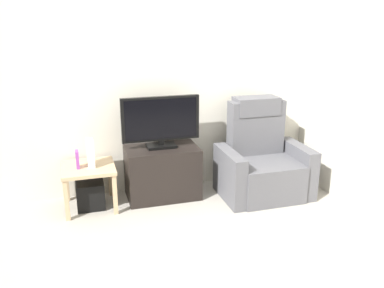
{
  "coord_description": "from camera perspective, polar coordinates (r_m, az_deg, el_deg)",
  "views": [
    {
      "loc": [
        -0.88,
        -3.32,
        1.97
      ],
      "look_at": [
        0.24,
        0.5,
        0.7
      ],
      "focal_mm": 37.99,
      "sensor_mm": 36.0,
      "label": 1
    }
  ],
  "objects": [
    {
      "name": "tv_stand",
      "position": [
        4.56,
        -4.18,
        -3.98
      ],
      "size": [
        0.8,
        0.49,
        0.58
      ],
      "color": "black",
      "rests_on": "ground"
    },
    {
      "name": "wall_side",
      "position": [
        4.37,
        23.27,
        7.45
      ],
      "size": [
        0.06,
        4.48,
        2.6
      ],
      "primitive_type": "cube",
      "color": "beige",
      "rests_on": "ground"
    },
    {
      "name": "subwoofer_box",
      "position": [
        4.49,
        -14.07,
        -6.87
      ],
      "size": [
        0.29,
        0.29,
        0.29
      ],
      "primitive_type": "cube",
      "color": "black",
      "rests_on": "ground"
    },
    {
      "name": "side_table",
      "position": [
        4.4,
        -14.31,
        -3.94
      ],
      "size": [
        0.54,
        0.54,
        0.47
      ],
      "color": "tan",
      "rests_on": "ground"
    },
    {
      "name": "television",
      "position": [
        4.39,
        -4.41,
        3.24
      ],
      "size": [
        0.85,
        0.2,
        0.56
      ],
      "color": "black",
      "rests_on": "tv_stand"
    },
    {
      "name": "book_upright",
      "position": [
        4.32,
        -15.78,
        -2.08
      ],
      "size": [
        0.03,
        0.1,
        0.19
      ],
      "primitive_type": "cube",
      "color": "purple",
      "rests_on": "side_table"
    },
    {
      "name": "recliner_armchair",
      "position": [
        4.68,
        9.77,
        -2.52
      ],
      "size": [
        0.98,
        0.78,
        1.08
      ],
      "rotation": [
        0.0,
        0.0,
        0.1
      ],
      "color": "#515156",
      "rests_on": "ground"
    },
    {
      "name": "wall_back",
      "position": [
        4.59,
        -5.19,
        9.21
      ],
      "size": [
        6.4,
        0.06,
        2.6
      ],
      "primitive_type": "cube",
      "color": "beige",
      "rests_on": "ground"
    },
    {
      "name": "ground_plane",
      "position": [
        3.96,
        -1.34,
        -12.15
      ],
      "size": [
        6.4,
        6.4,
        0.0
      ],
      "primitive_type": "plane",
      "color": "#9E998E"
    },
    {
      "name": "game_console",
      "position": [
        4.33,
        -14.06,
        -1.23
      ],
      "size": [
        0.07,
        0.2,
        0.28
      ],
      "primitive_type": "cube",
      "color": "white",
      "rests_on": "side_table"
    }
  ]
}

